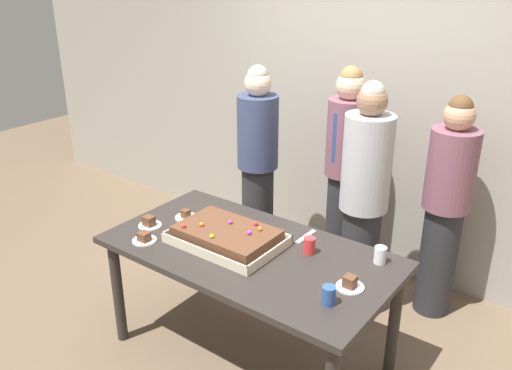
# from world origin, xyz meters

# --- Properties ---
(ground_plane) EXTENTS (12.00, 12.00, 0.00)m
(ground_plane) POSITION_xyz_m (0.00, 0.00, 0.00)
(ground_plane) COLOR brown
(interior_back_panel) EXTENTS (8.00, 0.12, 3.00)m
(interior_back_panel) POSITION_xyz_m (0.00, 1.60, 1.50)
(interior_back_panel) COLOR #9E998E
(interior_back_panel) RESTS_ON ground_plane
(party_table) EXTENTS (1.75, 0.93, 0.79)m
(party_table) POSITION_xyz_m (0.00, 0.00, 0.70)
(party_table) COLOR #2D2826
(party_table) RESTS_ON ground_plane
(sheet_cake) EXTENTS (0.66, 0.45, 0.12)m
(sheet_cake) POSITION_xyz_m (-0.15, -0.02, 0.84)
(sheet_cake) COLOR beige
(sheet_cake) RESTS_ON party_table
(plated_slice_near_left) EXTENTS (0.15, 0.15, 0.07)m
(plated_slice_near_left) POSITION_xyz_m (0.67, -0.01, 0.81)
(plated_slice_near_left) COLOR white
(plated_slice_near_left) RESTS_ON party_table
(plated_slice_near_right) EXTENTS (0.15, 0.15, 0.06)m
(plated_slice_near_right) POSITION_xyz_m (-0.57, -0.31, 0.81)
(plated_slice_near_right) COLOR white
(plated_slice_near_right) RESTS_ON party_table
(plated_slice_far_left) EXTENTS (0.15, 0.15, 0.07)m
(plated_slice_far_left) POSITION_xyz_m (-0.59, 0.07, 0.81)
(plated_slice_far_left) COLOR white
(plated_slice_far_left) RESTS_ON party_table
(plated_slice_far_right) EXTENTS (0.15, 0.15, 0.07)m
(plated_slice_far_right) POSITION_xyz_m (-0.70, -0.15, 0.81)
(plated_slice_far_right) COLOR white
(plated_slice_far_right) RESTS_ON party_table
(drink_cup_nearest) EXTENTS (0.07, 0.07, 0.10)m
(drink_cup_nearest) POSITION_xyz_m (0.65, -0.20, 0.84)
(drink_cup_nearest) COLOR #2D5199
(drink_cup_nearest) RESTS_ON party_table
(drink_cup_middle) EXTENTS (0.07, 0.07, 0.10)m
(drink_cup_middle) POSITION_xyz_m (0.69, 0.32, 0.84)
(drink_cup_middle) COLOR white
(drink_cup_middle) RESTS_ON party_table
(drink_cup_far_end) EXTENTS (0.07, 0.07, 0.10)m
(drink_cup_far_end) POSITION_xyz_m (0.31, 0.17, 0.84)
(drink_cup_far_end) COLOR red
(drink_cup_far_end) RESTS_ON party_table
(cake_server_utensil) EXTENTS (0.03, 0.20, 0.01)m
(cake_server_utensil) POSITION_xyz_m (0.19, 0.33, 0.79)
(cake_server_utensil) COLOR silver
(cake_server_utensil) RESTS_ON party_table
(person_serving_front) EXTENTS (0.33, 0.33, 1.70)m
(person_serving_front) POSITION_xyz_m (0.33, 0.84, 0.89)
(person_serving_front) COLOR #28282D
(person_serving_front) RESTS_ON ground_plane
(person_green_shirt_behind) EXTENTS (0.31, 0.31, 1.69)m
(person_green_shirt_behind) POSITION_xyz_m (-0.59, 0.87, 0.89)
(person_green_shirt_behind) COLOR #28282D
(person_green_shirt_behind) RESTS_ON ground_plane
(person_striped_tie_right) EXTENTS (0.32, 0.32, 1.60)m
(person_striped_tie_right) POSITION_xyz_m (0.77, 1.20, 0.84)
(person_striped_tie_right) COLOR #28282D
(person_striped_tie_right) RESTS_ON ground_plane
(person_far_right_suit) EXTENTS (0.31, 0.31, 1.71)m
(person_far_right_suit) POSITION_xyz_m (-0.00, 1.18, 0.90)
(person_far_right_suit) COLOR #28282D
(person_far_right_suit) RESTS_ON ground_plane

